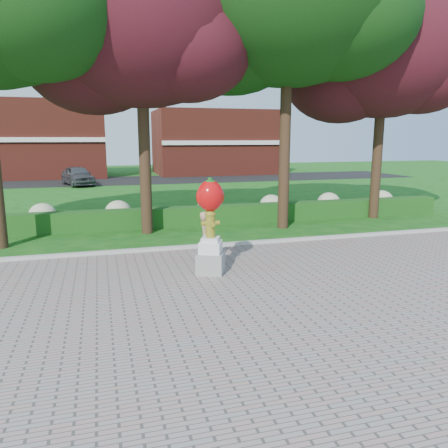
# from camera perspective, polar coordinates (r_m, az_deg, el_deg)

# --- Properties ---
(ground) EXTENTS (100.00, 100.00, 0.00)m
(ground) POSITION_cam_1_polar(r_m,az_deg,el_deg) (12.02, 2.73, -6.49)
(ground) COLOR #134C13
(ground) RESTS_ON ground
(walkway) EXTENTS (40.00, 14.00, 0.04)m
(walkway) POSITION_cam_1_polar(r_m,az_deg,el_deg) (8.58, 11.54, -14.06)
(walkway) COLOR gray
(walkway) RESTS_ON ground
(curb) EXTENTS (40.00, 0.18, 0.15)m
(curb) POSITION_cam_1_polar(r_m,az_deg,el_deg) (14.77, -0.99, -2.82)
(curb) COLOR #ADADA5
(curb) RESTS_ON ground
(lawn_hedge) EXTENTS (24.00, 0.70, 0.80)m
(lawn_hedge) POSITION_cam_1_polar(r_m,az_deg,el_deg) (18.51, -4.18, 1.05)
(lawn_hedge) COLOR #154012
(lawn_hedge) RESTS_ON ground
(hydrangea_row) EXTENTS (20.10, 1.10, 0.99)m
(hydrangea_row) POSITION_cam_1_polar(r_m,az_deg,el_deg) (19.57, -3.15, 2.06)
(hydrangea_row) COLOR beige
(hydrangea_row) RESTS_ON ground
(street) EXTENTS (50.00, 8.00, 0.02)m
(street) POSITION_cam_1_polar(r_m,az_deg,el_deg) (39.19, -10.50, 5.67)
(street) COLOR black
(street) RESTS_ON ground
(building_left) EXTENTS (14.00, 8.00, 7.00)m
(building_left) POSITION_cam_1_polar(r_m,az_deg,el_deg) (45.29, -24.32, 10.02)
(building_left) COLOR maroon
(building_left) RESTS_ON ground
(building_right) EXTENTS (12.00, 8.00, 6.40)m
(building_right) POSITION_cam_1_polar(r_m,az_deg,el_deg) (46.35, -1.33, 10.62)
(building_right) COLOR maroon
(building_right) RESTS_ON ground
(tree_mid_left) EXTENTS (8.25, 7.04, 10.69)m
(tree_mid_left) POSITION_cam_1_polar(r_m,az_deg,el_deg) (17.39, -11.25, 23.11)
(tree_mid_left) COLOR black
(tree_mid_left) RESTS_ON ground
(tree_mid_right) EXTENTS (9.75, 8.32, 12.64)m
(tree_mid_right) POSITION_cam_1_polar(r_m,az_deg,el_deg) (18.58, 7.91, 26.64)
(tree_mid_right) COLOR black
(tree_mid_right) RESTS_ON ground
(tree_far_right) EXTENTS (7.88, 6.72, 10.21)m
(tree_far_right) POSITION_cam_1_polar(r_m,az_deg,el_deg) (21.46, 19.77, 19.45)
(tree_far_right) COLOR black
(tree_far_right) RESTS_ON ground
(hydrant_sculpture) EXTENTS (0.93, 0.93, 2.59)m
(hydrant_sculpture) POSITION_cam_1_polar(r_m,az_deg,el_deg) (11.61, -1.79, 0.08)
(hydrant_sculpture) COLOR gray
(hydrant_sculpture) RESTS_ON walkway
(woman) EXTENTS (0.41, 0.59, 1.55)m
(woman) POSITION_cam_1_polar(r_m,az_deg,el_deg) (12.58, -2.40, -1.83)
(woman) COLOR tan
(woman) RESTS_ON walkway
(parked_car) EXTENTS (3.00, 4.75, 1.51)m
(parked_car) POSITION_cam_1_polar(r_m,az_deg,el_deg) (36.00, -18.56, 6.03)
(parked_car) COLOR #42444A
(parked_car) RESTS_ON street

